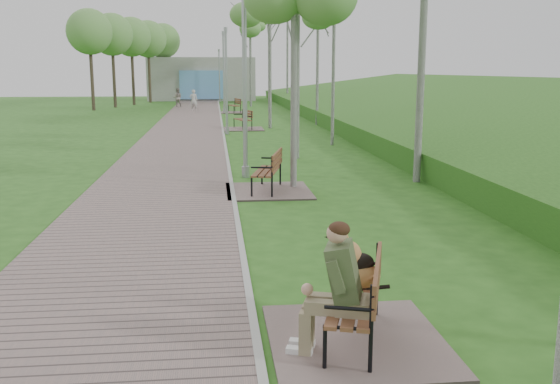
{
  "coord_description": "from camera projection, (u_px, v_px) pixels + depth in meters",
  "views": [
    {
      "loc": [
        -0.4,
        -10.22,
        2.89
      ],
      "look_at": [
        0.52,
        -1.41,
        1.15
      ],
      "focal_mm": 40.0,
      "sensor_mm": 36.0,
      "label": 1
    }
  ],
  "objects": [
    {
      "name": "lamp_post_third",
      "position": [
        224.0,
        76.0,
        41.17
      ],
      "size": [
        0.21,
        0.21,
        5.34
      ],
      "color": "#999CA1",
      "rests_on": "ground"
    },
    {
      "name": "birch_far_b",
      "position": [
        269.0,
        0.0,
        41.69
      ],
      "size": [
        2.45,
        2.45,
        9.47
      ],
      "color": "silver",
      "rests_on": "ground"
    },
    {
      "name": "embankment",
      "position": [
        462.0,
        128.0,
        31.33
      ],
      "size": [
        14.0,
        70.0,
        1.6
      ],
      "primitive_type": "cube",
      "color": "#3F7E27",
      "rests_on": "ground"
    },
    {
      "name": "lamp_post_second",
      "position": [
        226.0,
        85.0,
        27.88
      ],
      "size": [
        0.18,
        0.18,
        4.72
      ],
      "color": "#999CA1",
      "rests_on": "ground"
    },
    {
      "name": "bench_second",
      "position": [
        267.0,
        182.0,
        14.94
      ],
      "size": [
        2.0,
        2.22,
        1.23
      ],
      "color": "#74625E",
      "rests_on": "ground"
    },
    {
      "name": "lamp_post_far",
      "position": [
        219.0,
        77.0,
        56.41
      ],
      "size": [
        0.18,
        0.18,
        4.68
      ],
      "color": "#999CA1",
      "rests_on": "ground"
    },
    {
      "name": "lamp_post_near",
      "position": [
        245.0,
        84.0,
        16.49
      ],
      "size": [
        0.21,
        0.21,
        5.37
      ],
      "color": "#999CA1",
      "rests_on": "ground"
    },
    {
      "name": "pedestrian_far",
      "position": [
        177.0,
        98.0,
        48.25
      ],
      "size": [
        0.73,
        0.57,
        1.48
      ],
      "primitive_type": "imported",
      "rotation": [
        0.0,
        0.0,
        3.12
      ],
      "color": "gray",
      "rests_on": "ground"
    },
    {
      "name": "birch_distant_a",
      "position": [
        250.0,
        18.0,
        48.18
      ],
      "size": [
        2.6,
        2.6,
        8.68
      ],
      "color": "silver",
      "rests_on": "ground"
    },
    {
      "name": "walkway",
      "position": [
        187.0,
        127.0,
        31.37
      ],
      "size": [
        3.5,
        67.0,
        0.04
      ],
      "primitive_type": "cube",
      "color": "#74625E",
      "rests_on": "ground"
    },
    {
      "name": "pedestrian_near",
      "position": [
        194.0,
        100.0,
        43.88
      ],
      "size": [
        0.58,
        0.41,
        1.51
      ],
      "primitive_type": "imported",
      "rotation": [
        0.0,
        0.0,
        3.04
      ],
      "color": "beige",
      "rests_on": "ground"
    },
    {
      "name": "kerb",
      "position": [
        222.0,
        127.0,
        31.55
      ],
      "size": [
        0.1,
        67.0,
        0.05
      ],
      "primitive_type": "cube",
      "color": "#999993",
      "rests_on": "ground"
    },
    {
      "name": "ground",
      "position": [
        241.0,
        243.0,
        10.58
      ],
      "size": [
        120.0,
        120.0,
        0.0
      ],
      "primitive_type": "plane",
      "color": "#275419",
      "rests_on": "ground"
    },
    {
      "name": "building_north",
      "position": [
        202.0,
        79.0,
        59.77
      ],
      "size": [
        10.0,
        5.2,
        4.0
      ],
      "color": "#9E9E99",
      "rests_on": "ground"
    },
    {
      "name": "bench_main",
      "position": [
        349.0,
        303.0,
        6.59
      ],
      "size": [
        1.88,
        2.09,
        1.64
      ],
      "color": "#74625E",
      "rests_on": "ground"
    },
    {
      "name": "bench_third",
      "position": [
        243.0,
        125.0,
        30.56
      ],
      "size": [
        1.92,
        2.13,
        1.18
      ],
      "color": "#74625E",
      "rests_on": "ground"
    },
    {
      "name": "birch_mid_c",
      "position": [
        270.0,
        14.0,
        30.16
      ],
      "size": [
        2.4,
        2.4,
        7.05
      ],
      "color": "silver",
      "rests_on": "ground"
    },
    {
      "name": "bench_far",
      "position": [
        235.0,
        109.0,
        42.38
      ],
      "size": [
        1.92,
        2.14,
        1.18
      ],
      "color": "#74625E",
      "rests_on": "ground"
    }
  ]
}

